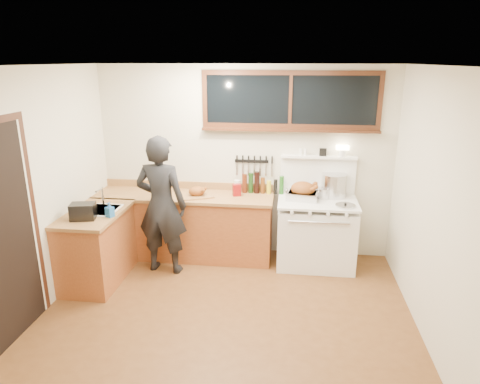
# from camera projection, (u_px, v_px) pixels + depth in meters

# --- Properties ---
(ground_plane) EXTENTS (4.00, 3.50, 0.02)m
(ground_plane) POSITION_uv_depth(u_px,v_px,m) (226.00, 318.00, 4.60)
(ground_plane) COLOR #563116
(room_shell) EXTENTS (4.10, 3.60, 2.65)m
(room_shell) POSITION_uv_depth(u_px,v_px,m) (224.00, 168.00, 4.11)
(room_shell) COLOR beige
(room_shell) RESTS_ON ground
(counter_back) EXTENTS (2.44, 0.64, 1.00)m
(counter_back) POSITION_uv_depth(u_px,v_px,m) (185.00, 225.00, 5.94)
(counter_back) COLOR brown
(counter_back) RESTS_ON ground
(counter_left) EXTENTS (0.64, 1.09, 0.90)m
(counter_left) POSITION_uv_depth(u_px,v_px,m) (97.00, 246.00, 5.26)
(counter_left) COLOR brown
(counter_left) RESTS_ON ground
(sink_unit) EXTENTS (0.50, 0.45, 0.37)m
(sink_unit) POSITION_uv_depth(u_px,v_px,m) (98.00, 214.00, 5.21)
(sink_unit) COLOR white
(sink_unit) RESTS_ON counter_left
(vintage_stove) EXTENTS (1.02, 0.74, 1.58)m
(vintage_stove) POSITION_uv_depth(u_px,v_px,m) (316.00, 231.00, 5.68)
(vintage_stove) COLOR white
(vintage_stove) RESTS_ON ground
(back_window) EXTENTS (2.32, 0.13, 0.77)m
(back_window) POSITION_uv_depth(u_px,v_px,m) (290.00, 107.00, 5.55)
(back_window) COLOR black
(back_window) RESTS_ON room_shell
(left_doorway) EXTENTS (0.02, 1.04, 2.17)m
(left_doorway) POSITION_uv_depth(u_px,v_px,m) (5.00, 235.00, 3.99)
(left_doorway) COLOR black
(left_doorway) RESTS_ON ground
(knife_strip) EXTENTS (0.52, 0.03, 0.28)m
(knife_strip) POSITION_uv_depth(u_px,v_px,m) (253.00, 162.00, 5.84)
(knife_strip) COLOR black
(knife_strip) RESTS_ON room_shell
(man) EXTENTS (0.69, 0.49, 1.79)m
(man) POSITION_uv_depth(u_px,v_px,m) (162.00, 206.00, 5.37)
(man) COLOR black
(man) RESTS_ON ground
(soap_bottle) EXTENTS (0.11, 0.11, 0.18)m
(soap_bottle) POSITION_uv_depth(u_px,v_px,m) (110.00, 210.00, 4.95)
(soap_bottle) COLOR #205FA3
(soap_bottle) RESTS_ON counter_left
(toaster) EXTENTS (0.31, 0.24, 0.19)m
(toaster) POSITION_uv_depth(u_px,v_px,m) (83.00, 211.00, 4.87)
(toaster) COLOR black
(toaster) RESTS_ON counter_left
(cutting_board) EXTENTS (0.49, 0.44, 0.14)m
(cutting_board) POSITION_uv_depth(u_px,v_px,m) (197.00, 193.00, 5.69)
(cutting_board) COLOR olive
(cutting_board) RESTS_ON counter_back
(roast_turkey) EXTENTS (0.45, 0.35, 0.24)m
(roast_turkey) POSITION_uv_depth(u_px,v_px,m) (303.00, 192.00, 5.57)
(roast_turkey) COLOR silver
(roast_turkey) RESTS_ON vintage_stove
(stockpot) EXTENTS (0.37, 0.37, 0.31)m
(stockpot) POSITION_uv_depth(u_px,v_px,m) (334.00, 185.00, 5.67)
(stockpot) COLOR silver
(stockpot) RESTS_ON vintage_stove
(saucepan) EXTENTS (0.21, 0.31, 0.13)m
(saucepan) POSITION_uv_depth(u_px,v_px,m) (324.00, 193.00, 5.63)
(saucepan) COLOR silver
(saucepan) RESTS_ON vintage_stove
(pot_lid) EXTENTS (0.30, 0.30, 0.04)m
(pot_lid) POSITION_uv_depth(u_px,v_px,m) (345.00, 205.00, 5.32)
(pot_lid) COLOR silver
(pot_lid) RESTS_ON vintage_stove
(coffee_tin) EXTENTS (0.13, 0.11, 0.16)m
(coffee_tin) POSITION_uv_depth(u_px,v_px,m) (237.00, 190.00, 5.72)
(coffee_tin) COLOR maroon
(coffee_tin) RESTS_ON counter_back
(pitcher) EXTENTS (0.09, 0.09, 0.16)m
(pitcher) POSITION_uv_depth(u_px,v_px,m) (237.00, 186.00, 5.91)
(pitcher) COLOR white
(pitcher) RESTS_ON counter_back
(bottle_cluster) EXTENTS (0.57, 0.07, 0.30)m
(bottle_cluster) POSITION_uv_depth(u_px,v_px,m) (260.00, 184.00, 5.81)
(bottle_cluster) COLOR black
(bottle_cluster) RESTS_ON counter_back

